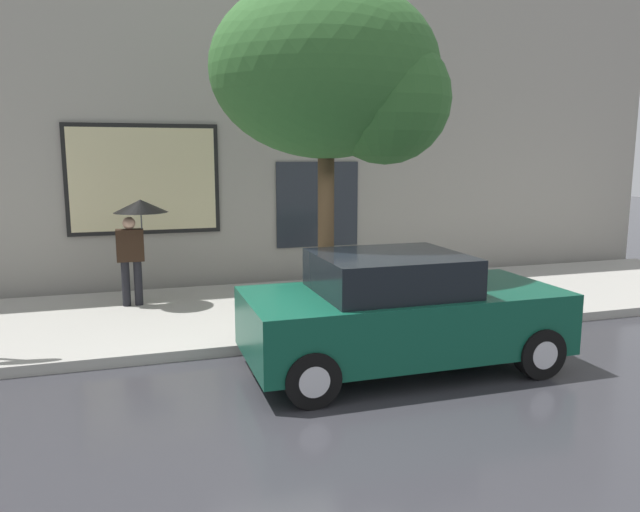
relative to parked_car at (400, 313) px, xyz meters
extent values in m
plane|color=#333338|center=(-1.11, 0.09, -0.74)|extent=(60.00, 60.00, 0.00)
cube|color=#A3A099|center=(-1.11, 3.09, -0.67)|extent=(20.00, 4.00, 0.15)
cube|color=#9E998E|center=(-1.11, 5.59, 2.76)|extent=(20.00, 0.40, 7.00)
cube|color=black|center=(-2.98, 5.36, 1.53)|extent=(2.88, 0.06, 2.13)
cube|color=beige|center=(-2.98, 5.33, 1.53)|extent=(2.72, 0.03, 1.97)
cube|color=#262B33|center=(0.55, 5.37, 0.96)|extent=(1.80, 0.04, 1.80)
cone|color=#99999E|center=(1.95, 5.24, 2.36)|extent=(0.22, 0.24, 0.24)
cube|color=#0F4C38|center=(0.04, 0.00, -0.10)|extent=(4.05, 1.80, 0.77)
cube|color=black|center=(-0.16, 0.00, 0.53)|extent=(1.82, 1.59, 0.48)
cylinder|color=black|center=(1.51, 0.83, -0.42)|extent=(0.64, 0.22, 0.64)
cylinder|color=silver|center=(1.51, 0.83, -0.42)|extent=(0.35, 0.24, 0.35)
cylinder|color=black|center=(1.51, -0.83, -0.42)|extent=(0.64, 0.22, 0.64)
cylinder|color=silver|center=(1.51, -0.83, -0.42)|extent=(0.35, 0.24, 0.35)
cylinder|color=black|center=(-1.44, 0.83, -0.42)|extent=(0.64, 0.22, 0.64)
cylinder|color=silver|center=(-1.44, 0.83, -0.42)|extent=(0.35, 0.24, 0.35)
cylinder|color=black|center=(-1.44, -0.83, -0.42)|extent=(0.64, 0.22, 0.64)
cylinder|color=silver|center=(-1.44, -0.83, -0.42)|extent=(0.35, 0.24, 0.35)
cylinder|color=white|center=(1.64, 1.66, -0.29)|extent=(0.22, 0.22, 0.61)
sphere|color=#BBBBB7|center=(1.64, 1.66, 0.02)|extent=(0.23, 0.23, 0.23)
cylinder|color=#BBBBB7|center=(1.64, 1.50, -0.26)|extent=(0.09, 0.12, 0.09)
cylinder|color=#BBBBB7|center=(1.64, 1.82, -0.26)|extent=(0.09, 0.12, 0.09)
cylinder|color=white|center=(1.64, 1.66, -0.56)|extent=(0.30, 0.30, 0.06)
cylinder|color=black|center=(-3.39, 3.87, -0.20)|extent=(0.14, 0.14, 0.78)
cylinder|color=black|center=(-3.19, 3.87, -0.20)|extent=(0.14, 0.14, 0.78)
cube|color=black|center=(-3.29, 3.87, 0.47)|extent=(0.46, 0.22, 0.55)
sphere|color=tan|center=(-3.29, 3.87, 0.85)|extent=(0.21, 0.21, 0.21)
cylinder|color=#4C4C51|center=(-3.08, 3.87, 0.72)|extent=(0.02, 0.02, 0.90)
cone|color=black|center=(-3.08, 3.87, 1.14)|extent=(0.91, 0.91, 0.22)
cylinder|color=#4C3823|center=(-0.45, 1.72, 0.84)|extent=(0.25, 0.25, 2.87)
ellipsoid|color=#33662D|center=(-0.45, 1.72, 3.21)|extent=(3.37, 2.87, 2.53)
sphere|color=#33662D|center=(0.31, 1.29, 2.79)|extent=(1.86, 1.86, 1.86)
camera|label=1|loc=(-3.22, -6.83, 2.00)|focal=33.72mm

